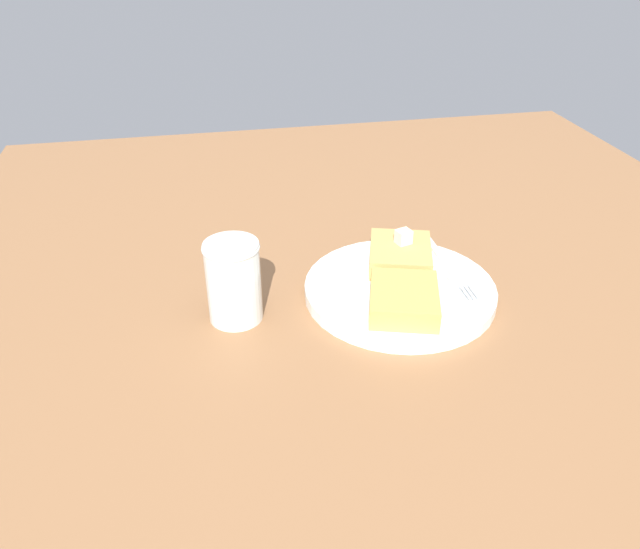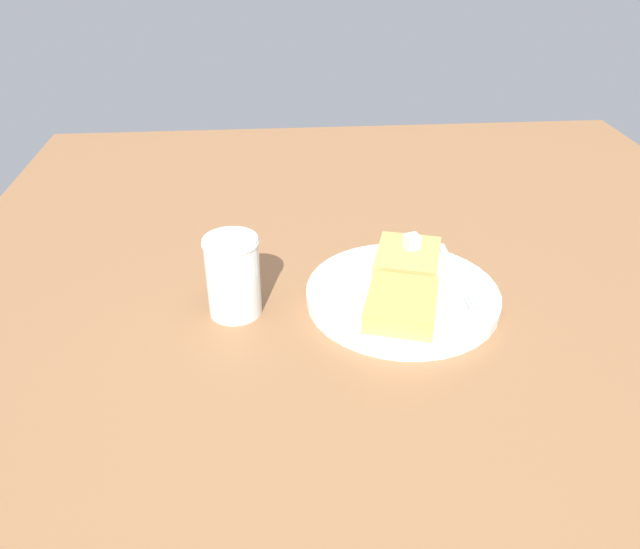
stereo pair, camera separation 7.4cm
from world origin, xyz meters
TOP-DOWN VIEW (x-y plane):
  - table_surface at (0.00, 0.00)cm, footprint 119.21×119.21cm
  - plate at (8.27, 1.21)cm, footprint 23.75×23.75cm
  - toast_slice_left at (3.23, 2.74)cm, footprint 11.43×10.28cm
  - toast_slice_middle at (13.30, -0.32)cm, footprint 11.43×10.28cm
  - butter_pat_primary at (2.47, 3.28)cm, footprint 2.12×2.25cm
  - fork at (6.67, 8.54)cm, footprint 16.00×2.21cm
  - syrup_jar at (8.86, -19.22)cm, footprint 6.58×6.58cm

SIDE VIEW (x-z plane):
  - table_surface at x=0.00cm, z-range 0.00..1.95cm
  - plate at x=8.27cm, z-range 2.08..3.67cm
  - fork at x=6.67cm, z-range 3.54..3.90cm
  - toast_slice_left at x=3.23cm, z-range 3.54..6.14cm
  - toast_slice_middle at x=13.30cm, z-range 3.54..6.14cm
  - syrup_jar at x=8.86cm, z-range 1.55..11.46cm
  - butter_pat_primary at x=2.47cm, z-range 6.14..7.98cm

